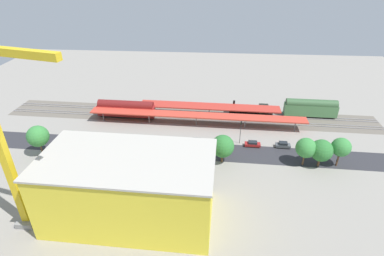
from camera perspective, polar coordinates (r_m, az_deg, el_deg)
ground_plane at (r=89.30m, az=-1.49°, el=-3.34°), size 202.98×202.98×0.00m
rail_bed at (r=106.36m, az=-0.43°, el=2.33°), size 127.22×17.19×0.01m
street_asphalt at (r=87.40m, az=-1.64°, el=-4.14°), size 127.09×13.13×0.01m
track_rails at (r=106.28m, az=-0.43°, el=2.41°), size 126.80×10.76×0.12m
platform_canopy_near at (r=98.43m, az=0.81°, el=2.42°), size 69.79×6.62×3.92m
platform_canopy_far at (r=104.28m, az=3.23°, el=4.04°), size 47.62×6.84×4.02m
locomotive at (r=108.33m, az=10.95°, el=3.34°), size 14.95×3.12×4.99m
passenger_coach at (r=111.90m, az=21.28°, el=3.55°), size 17.62×3.71×6.37m
freight_coach_far at (r=106.61m, az=-12.20°, el=3.58°), size 19.79×3.71×6.00m
parked_car_0 at (r=91.97m, az=16.61°, el=-3.08°), size 4.27×2.01×1.75m
parked_car_1 at (r=90.38m, az=11.23°, el=-2.98°), size 4.55×1.98×1.63m
parked_car_2 at (r=89.18m, az=6.30°, el=-2.99°), size 4.47×2.10×1.73m
parked_car_3 at (r=89.81m, az=0.80°, el=-2.57°), size 4.82×2.06×1.67m
construction_building at (r=64.29m, az=-11.57°, el=-10.99°), size 34.00×18.43×14.17m
construction_roof_slab at (r=59.94m, az=-12.25°, el=-5.63°), size 34.62×19.05×0.40m
tower_crane at (r=61.77m, az=-31.91°, el=-1.11°), size 22.19×6.75×37.23m
box_truck_0 at (r=80.23m, az=-14.31°, el=-7.06°), size 9.60×2.65×3.55m
street_tree_0 at (r=83.84m, az=20.50°, el=-3.50°), size 5.25×5.25×7.92m
street_tree_1 at (r=86.87m, az=26.07°, el=-3.25°), size 4.92×4.92×8.18m
street_tree_2 at (r=80.22m, az=5.76°, el=-3.41°), size 6.02×6.02×7.99m
street_tree_3 at (r=89.02m, az=-21.52°, el=-2.30°), size 5.78×5.78×7.42m
street_tree_4 at (r=92.25m, az=-26.82°, el=-1.37°), size 5.81×5.81×8.84m
street_tree_5 at (r=85.06m, az=23.01°, el=-3.89°), size 5.75×5.75×7.73m
traffic_light at (r=89.15m, az=9.07°, el=-0.22°), size 0.50×0.36×7.32m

